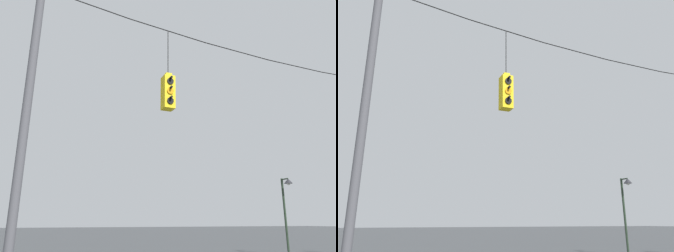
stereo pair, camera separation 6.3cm
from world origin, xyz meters
The scene contains 4 objects.
utility_pole_left centered at (-8.94, -0.15, 4.12)m, with size 0.22×0.22×8.26m.
span_wire centered at (0.00, -0.15, 7.46)m, with size 17.88×0.03×0.66m.
traffic_light_near_right_pole centered at (-5.17, -0.16, 5.39)m, with size 0.34×0.46×2.60m.
street_lamp centered at (4.38, 5.79, 2.96)m, with size 0.44×0.77×4.02m.
Camera 1 is at (-8.68, -8.49, 1.69)m, focal length 35.00 mm.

